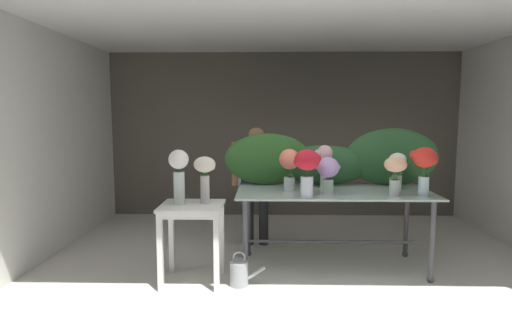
# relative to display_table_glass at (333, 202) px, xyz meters

# --- Properties ---
(ground_plane) EXTENTS (8.38, 8.38, 0.00)m
(ground_plane) POSITION_rel_display_table_glass_xyz_m (-0.43, 0.50, -0.73)
(ground_plane) COLOR silver
(wall_back) EXTENTS (5.73, 0.12, 2.65)m
(wall_back) POSITION_rel_display_table_glass_xyz_m (-0.43, 2.40, 0.59)
(wall_back) COLOR #5B564C
(wall_back) RESTS_ON ground
(wall_left) EXTENTS (0.12, 3.93, 2.65)m
(wall_left) POSITION_rel_display_table_glass_xyz_m (-3.29, 0.50, 0.59)
(wall_left) COLOR silver
(wall_left) RESTS_ON ground
(ceiling_slab) EXTENTS (5.85, 3.93, 0.12)m
(ceiling_slab) POSITION_rel_display_table_glass_xyz_m (-0.43, 0.50, 1.98)
(ceiling_slab) COLOR silver
(ceiling_slab) RESTS_ON wall_back
(display_table_glass) EXTENTS (2.04, 0.94, 0.86)m
(display_table_glass) POSITION_rel_display_table_glass_xyz_m (0.00, 0.00, 0.00)
(display_table_glass) COLOR #ADC3BE
(display_table_glass) RESTS_ON ground
(side_table_white) EXTENTS (0.61, 0.54, 0.78)m
(side_table_white) POSITION_rel_display_table_glass_xyz_m (-1.44, -0.40, -0.07)
(side_table_white) COLOR white
(side_table_white) RESTS_ON ground
(florist) EXTENTS (0.62, 0.24, 1.51)m
(florist) POSITION_rel_display_table_glass_xyz_m (-0.83, 0.79, 0.20)
(florist) COLOR #232328
(florist) RESTS_ON ground
(foliage_backdrop) EXTENTS (2.43, 0.29, 0.65)m
(foliage_backdrop) POSITION_rel_display_table_glass_xyz_m (0.08, 0.35, 0.41)
(foliage_backdrop) COLOR #2D6028
(foliage_backdrop) RESTS_ON display_table_glass
(vase_ivory_snapdragons) EXTENTS (0.18, 0.18, 0.40)m
(vase_ivory_snapdragons) POSITION_rel_display_table_glass_xyz_m (0.68, 0.03, 0.37)
(vase_ivory_snapdragons) COLOR silver
(vase_ivory_snapdragons) RESTS_ON display_table_glass
(vase_blush_stock) EXTENTS (0.20, 0.17, 0.47)m
(vase_blush_stock) POSITION_rel_display_table_glass_xyz_m (-0.07, 0.16, 0.42)
(vase_blush_stock) COLOR silver
(vase_blush_stock) RESTS_ON display_table_glass
(vase_lilac_ranunculus) EXTENTS (0.26, 0.22, 0.38)m
(vase_lilac_ranunculus) POSITION_rel_display_table_glass_xyz_m (-0.09, -0.20, 0.36)
(vase_lilac_ranunculus) COLOR silver
(vase_lilac_ranunculus) RESTS_ON display_table_glass
(vase_crimson_hydrangea) EXTENTS (0.26, 0.25, 0.47)m
(vase_crimson_hydrangea) POSITION_rel_display_table_glass_xyz_m (-0.32, -0.38, 0.42)
(vase_crimson_hydrangea) COLOR silver
(vase_crimson_hydrangea) RESTS_ON display_table_glass
(vase_peach_carnations) EXTENTS (0.22, 0.22, 0.39)m
(vase_peach_carnations) POSITION_rel_display_table_glass_xyz_m (0.56, -0.28, 0.38)
(vase_peach_carnations) COLOR silver
(vase_peach_carnations) RESTS_ON display_table_glass
(vase_scarlet_dahlias) EXTENTS (0.28, 0.23, 0.49)m
(vase_scarlet_dahlias) POSITION_rel_display_table_glass_xyz_m (0.83, -0.30, 0.45)
(vase_scarlet_dahlias) COLOR silver
(vase_scarlet_dahlias) RESTS_ON display_table_glass
(vase_coral_freesia) EXTENTS (0.22, 0.22, 0.44)m
(vase_coral_freesia) POSITION_rel_display_table_glass_xyz_m (-0.47, -0.02, 0.40)
(vase_coral_freesia) COLOR silver
(vase_coral_freesia) RESTS_ON display_table_glass
(vase_white_roses_tall) EXTENTS (0.19, 0.19, 0.54)m
(vase_white_roses_tall) POSITION_rel_display_table_glass_xyz_m (-1.56, -0.40, 0.37)
(vase_white_roses_tall) COLOR silver
(vase_white_roses_tall) RESTS_ON side_table_white
(vase_cream_lisianthus_tall) EXTENTS (0.21, 0.21, 0.47)m
(vase_cream_lisianthus_tall) POSITION_rel_display_table_glass_xyz_m (-1.32, -0.35, 0.36)
(vase_cream_lisianthus_tall) COLOR silver
(vase_cream_lisianthus_tall) RESTS_ON side_table_white
(watering_can) EXTENTS (0.35, 0.18, 0.34)m
(watering_can) POSITION_rel_display_table_glass_xyz_m (-0.97, -0.49, -0.60)
(watering_can) COLOR #999EA3
(watering_can) RESTS_ON ground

